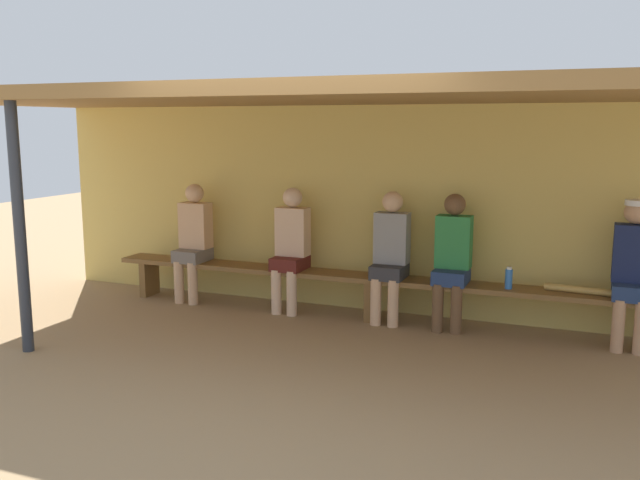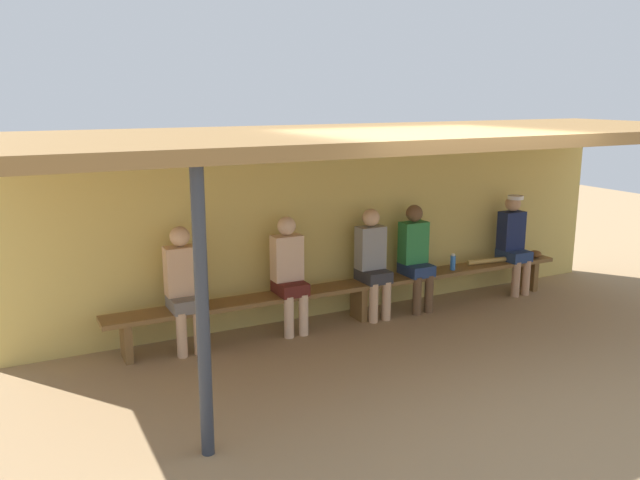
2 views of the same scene
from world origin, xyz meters
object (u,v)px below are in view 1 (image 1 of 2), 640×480
support_post (20,229)px  player_shirtless_tan (193,237)px  player_near_post (390,251)px  water_bottle_clear (509,278)px  player_in_white (291,244)px  player_middle (633,267)px  baseball_bat (588,291)px  player_leftmost (452,256)px  bench (372,283)px

support_post → player_shirtless_tan: size_ratio=1.65×
player_near_post → water_bottle_clear: player_near_post is taller
player_in_white → player_middle: bearing=0.0°
player_middle → baseball_bat: size_ratio=1.74×
player_leftmost → baseball_bat: 1.28m
water_bottle_clear → baseball_bat: size_ratio=0.27×
player_near_post → support_post: bearing=-142.5°
baseball_bat → player_in_white: bearing=-173.5°
bench → player_leftmost: bearing=0.2°
bench → water_bottle_clear: bearing=-1.9°
bench → player_near_post: (0.19, 0.00, 0.34)m
support_post → player_leftmost: size_ratio=1.65×
support_post → player_leftmost: (3.37, 2.10, -0.37)m
player_near_post → player_middle: bearing=0.0°
bench → player_middle: size_ratio=4.46×
bench → player_shirtless_tan: player_shirtless_tan is taller
water_bottle_clear → player_near_post: bearing=177.6°
bench → baseball_bat: bearing=-0.0°
support_post → player_shirtless_tan: support_post is taller
water_bottle_clear → bench: bearing=178.1°
player_leftmost → baseball_bat: player_leftmost is taller
player_in_white → baseball_bat: bearing=-0.1°
bench → player_middle: (2.43, 0.00, 0.36)m
player_leftmost → player_in_white: size_ratio=1.00×
bench → player_leftmost: size_ratio=4.49×
baseball_bat → player_middle: bearing=7.1°
bench → water_bottle_clear: (1.37, -0.05, 0.17)m
player_middle → player_near_post: (-2.24, -0.00, -0.02)m
bench → water_bottle_clear: size_ratio=28.29×
bench → player_in_white: size_ratio=4.49×
player_in_white → water_bottle_clear: player_in_white is taller
bench → player_middle: bearing=0.1°
support_post → baseball_bat: 5.11m
water_bottle_clear → baseball_bat: water_bottle_clear is taller
water_bottle_clear → baseball_bat: bearing=3.8°
water_bottle_clear → player_leftmost: bearing=174.9°
player_in_white → baseball_bat: 3.00m
player_shirtless_tan → baseball_bat: size_ratio=1.73×
player_middle → water_bottle_clear: bearing=-177.3°
bench → player_near_post: size_ratio=4.49×
player_leftmost → player_shirtless_tan: 2.95m
player_in_white → water_bottle_clear: bearing=-1.2°
player_in_white → player_near_post: bearing=0.0°
player_leftmost → player_shirtless_tan: bearing=180.0°
water_bottle_clear → player_middle: bearing=2.7°
baseball_bat → water_bottle_clear: bearing=-169.7°
water_bottle_clear → player_shirtless_tan: bearing=179.2°
player_near_post → baseball_bat: size_ratio=1.73×
support_post → player_in_white: (1.63, 2.10, -0.37)m
support_post → baseball_bat: bearing=24.4°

